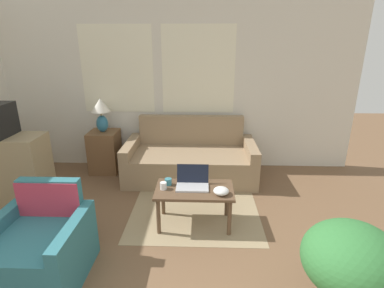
{
  "coord_description": "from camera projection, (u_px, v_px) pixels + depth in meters",
  "views": [
    {
      "loc": [
        0.62,
        -0.55,
        1.97
      ],
      "look_at": [
        0.49,
        2.97,
        0.75
      ],
      "focal_mm": 28.0,
      "sensor_mm": 36.0,
      "label": 1
    }
  ],
  "objects": [
    {
      "name": "wall_back",
      "position": [
        163.0,
        86.0,
        4.64
      ],
      "size": [
        5.95,
        0.06,
        2.6
      ],
      "color": "silver",
      "rests_on": "ground_plane"
    },
    {
      "name": "rug",
      "position": [
        196.0,
        197.0,
        3.96
      ],
      "size": [
        1.53,
        2.02,
        0.01
      ],
      "color": "#9E8966",
      "rests_on": "ground_plane"
    },
    {
      "name": "couch",
      "position": [
        190.0,
        160.0,
        4.52
      ],
      "size": [
        1.9,
        0.92,
        0.87
      ],
      "color": "#937A5B",
      "rests_on": "ground_plane"
    },
    {
      "name": "armchair",
      "position": [
        41.0,
        249.0,
        2.58
      ],
      "size": [
        0.76,
        0.76,
        0.79
      ],
      "color": "#2D6B75",
      "rests_on": "ground_plane"
    },
    {
      "name": "tv_dresser",
      "position": [
        1.0,
        171.0,
        3.68
      ],
      "size": [
        1.13,
        0.46,
        0.9
      ],
      "color": "#998460",
      "rests_on": "ground_plane"
    },
    {
      "name": "side_table",
      "position": [
        105.0,
        151.0,
        4.69
      ],
      "size": [
        0.43,
        0.43,
        0.65
      ],
      "color": "brown",
      "rests_on": "ground_plane"
    },
    {
      "name": "table_lamp",
      "position": [
        101.0,
        111.0,
        4.48
      ],
      "size": [
        0.28,
        0.28,
        0.51
      ],
      "color": "teal",
      "rests_on": "side_table"
    },
    {
      "name": "coffee_table",
      "position": [
        194.0,
        194.0,
        3.27
      ],
      "size": [
        0.85,
        0.48,
        0.44
      ],
      "color": "brown",
      "rests_on": "ground_plane"
    },
    {
      "name": "laptop",
      "position": [
        193.0,
        182.0,
        3.29
      ],
      "size": [
        0.35,
        0.27,
        0.22
      ],
      "color": "#B7B7BC",
      "rests_on": "coffee_table"
    },
    {
      "name": "cup_navy",
      "position": [
        168.0,
        182.0,
        3.33
      ],
      "size": [
        0.08,
        0.08,
        0.07
      ],
      "color": "teal",
      "rests_on": "coffee_table"
    },
    {
      "name": "cup_yellow",
      "position": [
        163.0,
        186.0,
        3.23
      ],
      "size": [
        0.07,
        0.07,
        0.08
      ],
      "color": "white",
      "rests_on": "coffee_table"
    },
    {
      "name": "snack_bowl",
      "position": [
        221.0,
        191.0,
        3.12
      ],
      "size": [
        0.16,
        0.16,
        0.08
      ],
      "color": "white",
      "rests_on": "coffee_table"
    },
    {
      "name": "potted_plant",
      "position": [
        350.0,
        263.0,
        2.11
      ],
      "size": [
        0.69,
        0.69,
        0.77
      ],
      "color": "#BCB2A3",
      "rests_on": "ground_plane"
    }
  ]
}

